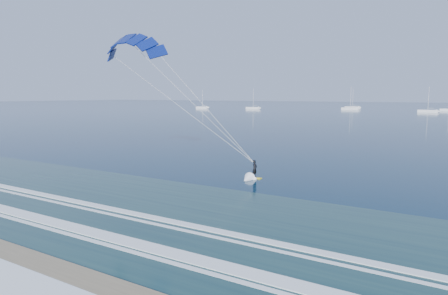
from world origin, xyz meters
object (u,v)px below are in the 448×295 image
sailboat_1 (253,108)px  sailboat_7 (350,109)px  sailboat_0 (203,107)px  sailboat_2 (352,107)px  sailboat_3 (428,111)px  kitesurfer_rig (187,98)px

sailboat_1 → sailboat_7: 51.86m
sailboat_0 → sailboat_2: 87.22m
sailboat_1 → sailboat_7: bearing=21.5°
sailboat_0 → sailboat_7: bearing=18.0°
sailboat_0 → sailboat_3: 116.55m
sailboat_1 → sailboat_2: sailboat_2 is taller
sailboat_2 → sailboat_7: 21.01m
sailboat_1 → sailboat_3: sailboat_3 is taller
sailboat_2 → sailboat_0: bearing=-148.2°
sailboat_0 → sailboat_1: bearing=12.1°
sailboat_2 → sailboat_3: (41.92, -34.97, 0.00)m
sailboat_0 → sailboat_3: (116.03, 11.01, 0.01)m
sailboat_7 → sailboat_1: bearing=-158.5°
kitesurfer_rig → sailboat_0: bearing=124.0°
kitesurfer_rig → sailboat_3: size_ratio=1.55×
sailboat_3 → sailboat_7: bearing=159.4°
sailboat_1 → sailboat_3: size_ratio=0.97×
sailboat_1 → sailboat_0: bearing=-167.9°
sailboat_0 → sailboat_1: 30.37m
sailboat_2 → sailboat_7: size_ratio=0.93×
kitesurfer_rig → sailboat_0: (-107.93, 160.00, -7.07)m
sailboat_1 → sailboat_2: bearing=41.7°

